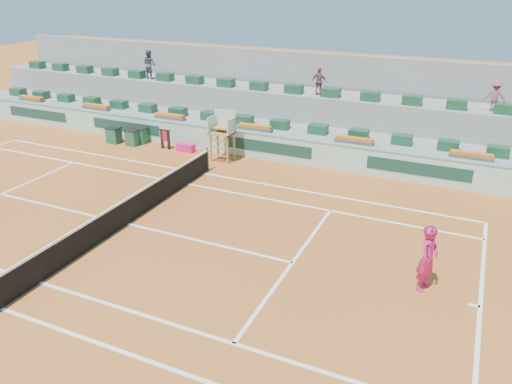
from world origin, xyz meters
TOP-DOWN VIEW (x-y plane):
  - ground at (0.00, 0.00)m, footprint 90.00×90.00m
  - seating_tier_lower at (0.00, 10.70)m, footprint 36.00×4.00m
  - seating_tier_upper at (0.00, 12.30)m, footprint 36.00×2.40m
  - stadium_back_wall at (0.00, 13.90)m, footprint 36.00×0.40m
  - player_bag at (-2.34, 7.78)m, footprint 0.92×0.41m
  - spectator_left at (-7.16, 11.87)m, footprint 0.93×0.80m
  - spectator_mid at (3.33, 11.78)m, footprint 0.86×0.44m
  - spectator_right at (11.53, 11.95)m, footprint 0.92×0.56m
  - court_lines at (0.00, 0.00)m, footprint 23.89×11.09m
  - tennis_net at (0.00, 0.00)m, footprint 0.10×11.97m
  - advertising_hoarding at (0.02, 8.50)m, footprint 36.00×0.34m
  - umpire_chair at (0.00, 7.50)m, footprint 1.10×0.90m
  - seat_row_lower at (0.00, 9.80)m, footprint 32.90×0.60m
  - seat_row_upper at (0.00, 11.70)m, footprint 32.90×0.60m
  - flower_planters at (-1.50, 9.00)m, footprint 26.80×0.36m
  - drink_cooler_a at (-5.32, 8.02)m, footprint 0.79×0.68m
  - drink_cooler_b at (-5.42, 7.46)m, footprint 0.63×0.55m
  - drink_cooler_c at (-6.59, 7.42)m, footprint 0.70×0.60m
  - towel_rack at (-3.50, 7.69)m, footprint 0.65×0.11m
  - tennis_player at (10.34, 0.27)m, footprint 0.69×0.99m

SIDE VIEW (x-z plane):
  - ground at x=0.00m, z-range 0.00..0.00m
  - court_lines at x=0.00m, z-range 0.00..0.01m
  - player_bag at x=-2.34m, z-range 0.00..0.41m
  - drink_cooler_a at x=-5.32m, z-range 0.00..0.84m
  - drink_cooler_c at x=-6.59m, z-range 0.00..0.84m
  - drink_cooler_b at x=-5.42m, z-range 0.00..0.84m
  - tennis_net at x=0.00m, z-range -0.02..1.08m
  - seating_tier_lower at x=0.00m, z-range 0.00..1.20m
  - towel_rack at x=-3.50m, z-range 0.09..1.12m
  - advertising_hoarding at x=0.02m, z-range 0.00..1.26m
  - tennis_player at x=10.34m, z-range -0.13..2.14m
  - seating_tier_upper at x=0.00m, z-range 0.00..2.60m
  - flower_planters at x=-1.50m, z-range 1.19..1.47m
  - seat_row_lower at x=0.00m, z-range 1.20..1.64m
  - umpire_chair at x=0.00m, z-range 0.34..2.74m
  - stadium_back_wall at x=0.00m, z-range 0.00..4.40m
  - seat_row_upper at x=0.00m, z-range 2.60..3.04m
  - spectator_right at x=11.53m, z-range 2.60..3.99m
  - spectator_mid at x=3.33m, z-range 2.60..4.00m
  - spectator_left at x=-7.16m, z-range 2.60..4.26m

